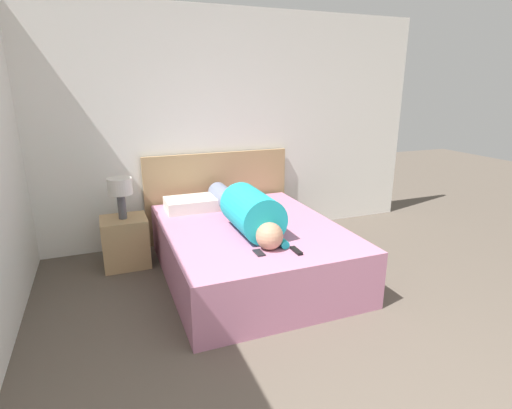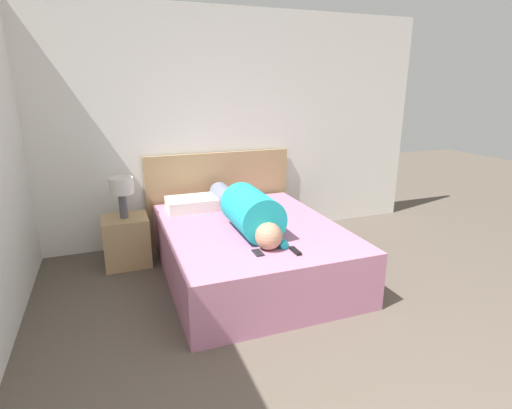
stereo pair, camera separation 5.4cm
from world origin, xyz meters
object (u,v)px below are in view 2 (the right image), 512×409
Objects in this scene: person_lying at (247,210)px; pillow_near_headboard at (193,204)px; nightstand at (127,241)px; table_lamp at (122,189)px; tv_remote at (295,251)px; bed at (251,250)px; cell_phone at (258,253)px.

pillow_near_headboard is at bearing 115.24° from person_lying.
table_lamp is at bearing 63.43° from nightstand.
person_lying is 0.72m from tv_remote.
bed is 13.31× the size of tv_remote.
cell_phone is at bearing -104.58° from bed.
tv_remote is (1.23, -1.38, 0.26)m from nightstand.
nightstand is (-1.11, 0.66, 0.00)m from bed.
person_lying is 0.63m from cell_phone.
cell_phone is at bearing -54.05° from nightstand.
cell_phone is (0.94, -1.30, -0.29)m from table_lamp.
pillow_near_headboard is at bearing 119.70° from bed.
bed is 0.78m from tv_remote.
pillow_near_headboard is at bearing 110.16° from tv_remote.
tv_remote is at bearing -80.37° from bed.
nightstand is 0.31× the size of person_lying.
bed is at bearing -60.30° from pillow_near_headboard.
table_lamp reaches higher than cell_phone.
bed is 0.42m from person_lying.
table_lamp is 1.87m from tv_remote.
pillow_near_headboard is (-0.40, 0.70, 0.32)m from bed.
nightstand is 0.55m from table_lamp.
nightstand is 1.34m from person_lying.
person_lying is 0.82m from pillow_near_headboard.
person_lying is (1.06, -0.70, 0.42)m from nightstand.
table_lamp is 1.27m from person_lying.
cell_phone reaches higher than bed.
bed is 3.96× the size of nightstand.
table_lamp reaches higher than pillow_near_headboard.
person_lying reaches higher than nightstand.
bed is 1.40m from table_lamp.
tv_remote reaches higher than bed.
nightstand is 1.23× the size of table_lamp.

